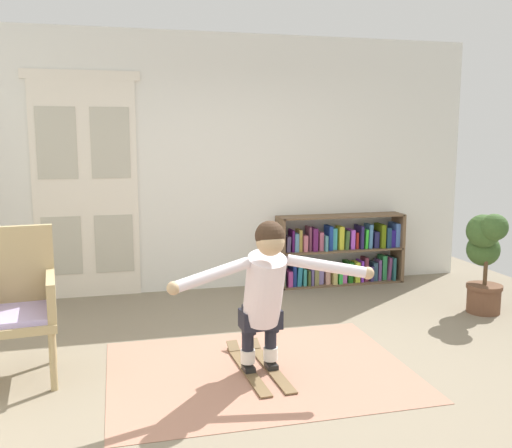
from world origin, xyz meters
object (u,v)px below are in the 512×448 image
at_px(potted_plant, 485,255).
at_px(person_skier, 265,287).
at_px(bookshelf, 341,253).
at_px(wicker_chair, 12,300).
at_px(skis_pair, 258,366).

xyz_separation_m(potted_plant, person_skier, (-2.54, -1.01, 0.10)).
height_order(bookshelf, potted_plant, potted_plant).
relative_size(bookshelf, person_skier, 1.05).
bearing_deg(potted_plant, bookshelf, 124.25).
height_order(wicker_chair, person_skier, person_skier).
bearing_deg(potted_plant, skis_pair, -161.88).
distance_m(potted_plant, person_skier, 2.74).
bearing_deg(wicker_chair, bookshelf, 29.94).
bearing_deg(wicker_chair, potted_plant, 7.08).
height_order(potted_plant, person_skier, person_skier).
relative_size(wicker_chair, potted_plant, 1.07).
bearing_deg(person_skier, skis_pair, 92.99).
bearing_deg(bookshelf, wicker_chair, -150.06).
relative_size(potted_plant, skis_pair, 1.05).
bearing_deg(wicker_chair, person_skier, -14.81).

